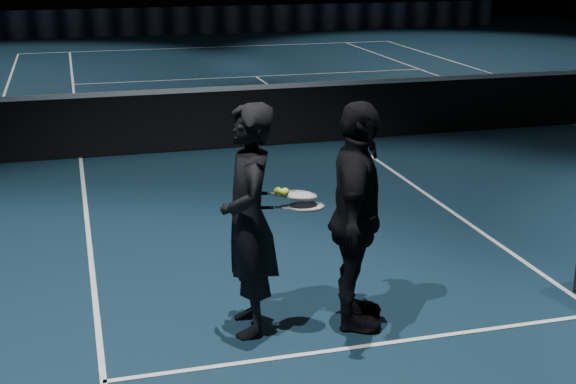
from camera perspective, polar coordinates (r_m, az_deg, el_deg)
name	(u,v)px	position (r m, az deg, el deg)	size (l,w,h in m)	color
floor	(348,140)	(12.72, 4.29, 3.69)	(36.00, 36.00, 0.00)	#0D2232
court_lines	(348,140)	(12.72, 4.29, 3.71)	(10.98, 23.78, 0.01)	white
net_mesh	(349,112)	(12.63, 4.33, 5.68)	(12.80, 0.02, 0.86)	black
net_tape	(349,83)	(12.54, 4.38, 7.76)	(12.80, 0.03, 0.07)	white
sponsor_backdrop	(194,20)	(27.57, -6.70, 12.03)	(22.00, 0.15, 0.90)	black
player_a	(249,221)	(6.27, -2.81, -2.05)	(0.68, 0.45, 1.86)	black
player_b	(356,217)	(6.36, 4.87, -1.82)	(1.09, 0.45, 1.86)	black
racket_lower	(306,207)	(6.27, 1.29, -1.04)	(0.68, 0.22, 0.03)	black
racket_upper	(299,195)	(6.27, 0.80, -0.22)	(0.68, 0.22, 0.03)	black
tennis_balls	(281,190)	(6.21, -0.50, 0.18)	(0.12, 0.10, 0.12)	yellow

